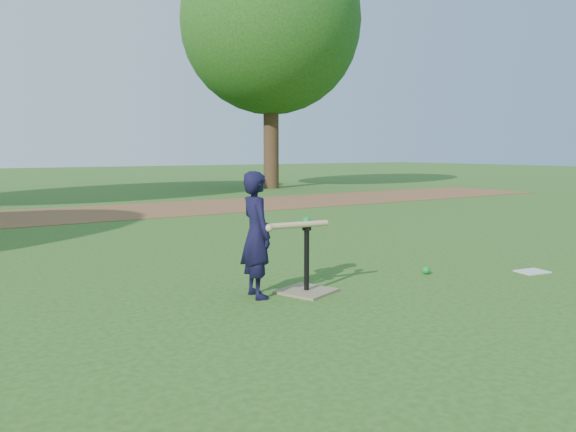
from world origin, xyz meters
TOP-DOWN VIEW (x-y plane):
  - ground at (0.00, 0.00)m, footprint 80.00×80.00m
  - dirt_strip at (0.00, 7.50)m, footprint 24.00×3.00m
  - child at (-0.83, 0.19)m, footprint 0.31×0.42m
  - wiffle_ball_ground at (1.04, 0.02)m, footprint 0.08×0.08m
  - clipboard at (2.03, -0.51)m, footprint 0.33×0.27m
  - batting_tee at (-0.39, 0.08)m, footprint 0.55×0.55m
  - swing_action at (-0.51, 0.08)m, footprint 0.63×0.21m
  - tree_right at (6.50, 12.00)m, footprint 5.80×5.80m

SIDE VIEW (x-z plane):
  - ground at x=0.00m, z-range 0.00..0.00m
  - dirt_strip at x=0.00m, z-range 0.00..0.01m
  - clipboard at x=2.03m, z-range 0.00..0.01m
  - wiffle_ball_ground at x=1.04m, z-range 0.00..0.08m
  - batting_tee at x=-0.39m, z-range -0.20..0.42m
  - child at x=-0.83m, z-range 0.00..1.08m
  - swing_action at x=-0.51m, z-range 0.57..0.66m
  - tree_right at x=6.50m, z-range 1.19..9.39m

